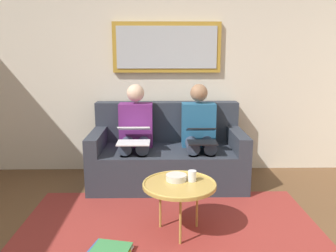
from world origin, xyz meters
name	(u,v)px	position (x,y,z in m)	size (l,w,h in m)	color
wall_rear	(167,68)	(0.00, -2.60, 1.30)	(6.00, 0.12, 2.60)	beige
area_rug	(170,235)	(0.00, -0.85, 0.00)	(2.60, 1.80, 0.01)	maroon
couch	(167,155)	(0.00, -2.12, 0.31)	(1.72, 0.90, 0.90)	#2D333D
framed_mirror	(167,47)	(0.00, -2.51, 1.55)	(1.31, 0.05, 0.60)	#B7892D
coffee_table	(179,185)	(-0.08, -0.90, 0.42)	(0.61, 0.61, 0.45)	tan
cup	(192,176)	(-0.19, -0.95, 0.48)	(0.07, 0.07, 0.09)	silver
bowl	(176,177)	(-0.06, -0.97, 0.46)	(0.17, 0.17, 0.05)	beige
person_left	(199,132)	(-0.36, -2.05, 0.61)	(0.38, 0.58, 1.14)	#235B84
laptop_black	(202,135)	(-0.36, -1.81, 0.63)	(0.31, 0.35, 0.15)	black
person_right	(136,132)	(0.36, -2.05, 0.61)	(0.38, 0.58, 1.14)	#66236B
laptop_white	(134,135)	(0.36, -1.82, 0.63)	(0.34, 0.39, 0.17)	white
magazine_stack	(111,250)	(0.45, -0.59, 0.03)	(0.34, 0.29, 0.05)	red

